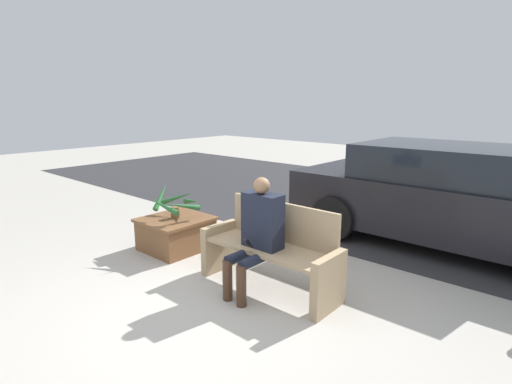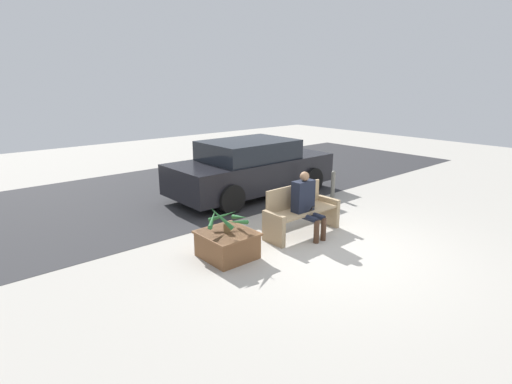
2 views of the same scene
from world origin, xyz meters
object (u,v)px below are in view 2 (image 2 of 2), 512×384
Objects in this scene: person_seated at (306,201)px; potted_plant at (227,219)px; planter_box at (227,244)px; parked_car at (251,168)px; bench at (300,212)px; bollard_post at (333,184)px.

person_seated reaches higher than potted_plant.
parked_car is (2.80, 2.70, 0.48)m from planter_box.
person_seated is (-0.05, -0.18, 0.27)m from bench.
person_seated is 2.85m from bollard_post.
parked_car reaches higher than planter_box.
bollard_post is at bearing 28.11° from person_seated.
parked_car reaches higher than person_seated.
parked_car is at bearing 43.91° from planter_box.
bench is at bearing -110.87° from parked_car.
parked_car is 2.14m from bollard_post.
planter_box is (-1.71, 0.21, -0.46)m from person_seated.
parked_car is 6.19× the size of bollard_post.
planter_box is (-1.76, 0.03, -0.19)m from bench.
person_seated reaches higher than bollard_post.
parked_car is at bearing 69.13° from bench.
person_seated is at bearing -110.50° from parked_car.
parked_car is (1.09, 2.91, 0.02)m from person_seated.
bollard_post is at bearing 14.84° from potted_plant.
potted_plant is at bearing -165.16° from bollard_post.
bollard_post is (4.20, 1.11, -0.30)m from potted_plant.
person_seated is 1.43× the size of planter_box.
person_seated is 1.79× the size of potted_plant.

